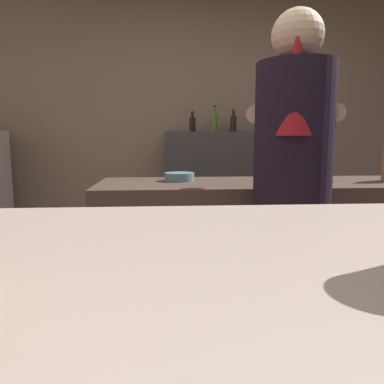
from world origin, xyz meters
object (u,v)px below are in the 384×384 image
Objects in this scene: bottle_vinegar at (233,123)px; bartender at (292,180)px; chefs_knife at (316,182)px; bottle_hot_sauce at (192,124)px; mixing_bowl at (179,177)px; bottle_soy at (214,122)px.

bartender is at bearing -92.03° from bottle_vinegar.
bartender is 0.50m from chefs_knife.
bottle_vinegar is at bearing 8.47° from bottle_hot_sauce.
bottle_vinegar is 0.39m from bottle_hot_sauce.
mixing_bowl is at bearing 150.16° from chefs_knife.
bottle_hot_sauce reaches higher than chefs_knife.
bottle_hot_sauce is (-0.38, -0.06, -0.01)m from bottle_vinegar.
mixing_bowl is 0.77m from chefs_knife.
bartender reaches higher than chefs_knife.
chefs_knife is at bearing -73.92° from bottle_soy.
bartender is 7.28× the size of bottle_soy.
chefs_knife is (0.28, 0.40, -0.06)m from bartender.
bottle_vinegar is (0.06, 1.81, 0.33)m from bartender.
bottle_soy is at bearing 9.12° from bottle_hot_sauce.
bottle_soy is (-0.40, 1.38, 0.40)m from chefs_knife.
bartender is 1.84m from bottle_vinegar.
mixing_bowl is 1.35m from bottle_soy.
bottle_soy reaches higher than mixing_bowl.
mixing_bowl is at bearing -97.61° from bottle_hot_sauce.
bottle_hot_sauce is at bearing 29.70° from bartender.
bottle_hot_sauce is at bearing 82.39° from mixing_bowl.
chefs_knife is 1.02× the size of bottle_soy.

